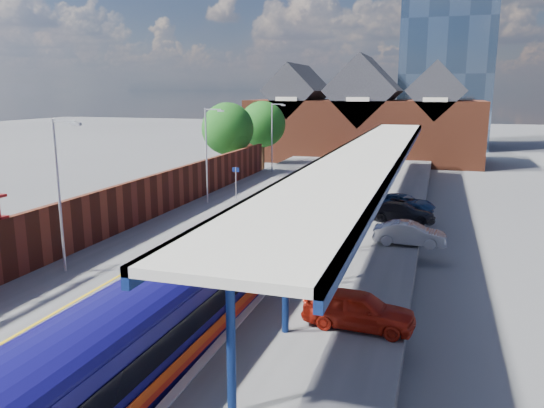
{
  "coord_description": "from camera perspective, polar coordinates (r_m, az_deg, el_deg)",
  "views": [
    {
      "loc": [
        9.68,
        -13.45,
        9.21
      ],
      "look_at": [
        0.43,
        15.99,
        2.6
      ],
      "focal_mm": 35.0,
      "sensor_mm": 36.0,
      "label": 1
    }
  ],
  "objects": [
    {
      "name": "yellow_line",
      "position": [
        36.97,
        -4.32,
        -0.77
      ],
      "size": [
        0.14,
        76.0,
        0.01
      ],
      "primitive_type": "cube",
      "color": "yellow",
      "rests_on": "left_platform"
    },
    {
      "name": "station_building",
      "position": [
        72.2,
        9.84,
        8.93
      ],
      "size": [
        30.0,
        12.12,
        13.78
      ],
      "color": "maroon",
      "rests_on": "ground"
    },
    {
      "name": "ballast_bed",
      "position": [
        36.01,
        1.26,
        -2.68
      ],
      "size": [
        6.0,
        76.0,
        0.06
      ],
      "primitive_type": "cube",
      "color": "#473D33",
      "rests_on": "ground"
    },
    {
      "name": "rails",
      "position": [
        35.99,
        1.26,
        -2.54
      ],
      "size": [
        4.51,
        76.0,
        0.14
      ],
      "color": "slate",
      "rests_on": "ground"
    },
    {
      "name": "glass_tower",
      "position": [
        94.1,
        18.47,
        18.21
      ],
      "size": [
        14.2,
        14.2,
        40.3
      ],
      "color": "#475E7A",
      "rests_on": "ground"
    },
    {
      "name": "parked_car_red",
      "position": [
        19.27,
        9.33,
        -11.11
      ],
      "size": [
        4.04,
        1.85,
        1.34
      ],
      "primitive_type": "imported",
      "rotation": [
        0.0,
        0.0,
        1.5
      ],
      "color": "#A71C0D",
      "rests_on": "right_platform"
    },
    {
      "name": "platform_sign",
      "position": [
        40.75,
        -3.91,
        2.85
      ],
      "size": [
        0.55,
        0.08,
        2.5
      ],
      "color": "#A5A8AA",
      "rests_on": "left_platform"
    },
    {
      "name": "left_platform",
      "position": [
        37.75,
        -6.78,
        -1.34
      ],
      "size": [
        5.0,
        76.0,
        1.0
      ],
      "primitive_type": "cube",
      "color": "#565659",
      "rests_on": "ground"
    },
    {
      "name": "parked_car_silver",
      "position": [
        29.67,
        14.6,
        -3.1
      ],
      "size": [
        3.86,
        1.38,
        1.27
      ],
      "primitive_type": "imported",
      "rotation": [
        0.0,
        0.0,
        1.56
      ],
      "color": "#A8A8AD",
      "rests_on": "right_platform"
    },
    {
      "name": "right_platform",
      "position": [
        34.76,
        10.82,
        -2.64
      ],
      "size": [
        6.0,
        76.0,
        1.0
      ],
      "primitive_type": "cube",
      "color": "#565659",
      "rests_on": "ground"
    },
    {
      "name": "tree_near",
      "position": [
        53.41,
        -4.67,
        7.91
      ],
      "size": [
        5.2,
        5.2,
        8.1
      ],
      "color": "#382314",
      "rests_on": "ground"
    },
    {
      "name": "lamp_post_d",
      "position": [
        54.06,
        0.13,
        7.61
      ],
      "size": [
        1.48,
        0.18,
        7.0
      ],
      "color": "#A5A8AA",
      "rests_on": "left_platform"
    },
    {
      "name": "tree_far",
      "position": [
        60.56,
        -0.92,
        8.43
      ],
      "size": [
        5.2,
        5.2,
        8.1
      ],
      "color": "#382314",
      "rests_on": "ground"
    },
    {
      "name": "ground",
      "position": [
        45.46,
        4.78,
        0.36
      ],
      "size": [
        240.0,
        240.0,
        0.0
      ],
      "primitive_type": "plane",
      "color": "#5B5B5E",
      "rests_on": "ground"
    },
    {
      "name": "train",
      "position": [
        38.95,
        5.02,
        1.56
      ],
      "size": [
        3.2,
        65.96,
        3.45
      ],
      "color": "#100C54",
      "rests_on": "ground"
    },
    {
      "name": "parked_car_dark",
      "position": [
        34.84,
        13.78,
        -0.87
      ],
      "size": [
        4.35,
        2.11,
        1.22
      ],
      "primitive_type": "imported",
      "rotation": [
        0.0,
        0.0,
        1.47
      ],
      "color": "black",
      "rests_on": "right_platform"
    },
    {
      "name": "lamp_post_b",
      "position": [
        25.57,
        -21.76,
        1.73
      ],
      "size": [
        1.48,
        0.18,
        7.0
      ],
      "color": "#A5A8AA",
      "rests_on": "left_platform"
    },
    {
      "name": "brick_wall",
      "position": [
        33.02,
        -15.59,
        -0.17
      ],
      "size": [
        0.35,
        50.0,
        3.86
      ],
      "color": "maroon",
      "rests_on": "left_platform"
    },
    {
      "name": "coping_left",
      "position": [
        36.75,
        -3.45,
        -0.8
      ],
      "size": [
        0.3,
        76.0,
        0.05
      ],
      "primitive_type": "cube",
      "color": "silver",
      "rests_on": "left_platform"
    },
    {
      "name": "coping_right",
      "position": [
        35.05,
        6.22,
        -1.49
      ],
      "size": [
        0.3,
        76.0,
        0.05
      ],
      "primitive_type": "cube",
      "color": "silver",
      "rests_on": "right_platform"
    },
    {
      "name": "canopy",
      "position": [
        35.87,
        10.67,
        5.55
      ],
      "size": [
        4.5,
        52.0,
        4.48
      ],
      "color": "navy",
      "rests_on": "right_platform"
    },
    {
      "name": "parked_car_blue",
      "position": [
        37.77,
        13.94,
        0.11
      ],
      "size": [
        4.67,
        2.98,
        1.2
      ],
      "primitive_type": "imported",
      "rotation": [
        0.0,
        0.0,
        1.33
      ],
      "color": "navy",
      "rests_on": "right_platform"
    },
    {
      "name": "lamp_post_c",
      "position": [
        39.14,
        -6.9,
        5.82
      ],
      "size": [
        1.48,
        0.18,
        7.0
      ],
      "color": "#A5A8AA",
      "rests_on": "left_platform"
    }
  ]
}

